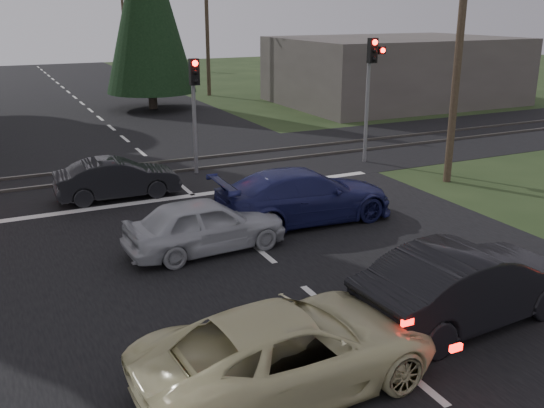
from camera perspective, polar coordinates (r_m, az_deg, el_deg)
ground at (r=12.62m, az=4.72°, el=-9.21°), size 120.00×120.00×0.00m
road at (r=21.26m, az=-8.97°, el=2.08°), size 14.00×100.00×0.01m
rail_corridor at (r=23.12m, az=-10.43°, el=3.30°), size 120.00×8.00×0.01m
stop_line at (r=19.60m, az=-7.42°, el=0.81°), size 13.00×0.35×0.00m
rail_near at (r=22.36m, az=-9.88°, el=2.95°), size 120.00×0.12×0.10m
rail_far at (r=23.86m, az=-10.96°, el=3.84°), size 120.00×0.12×0.10m
traffic_signal_right at (r=23.42m, az=9.34°, el=11.79°), size 0.68×0.48×4.70m
traffic_signal_center at (r=21.61m, az=-7.30°, el=10.02°), size 0.32×0.48×4.10m
utility_pole_near at (r=21.19m, az=17.24°, el=14.45°), size 1.80×0.26×9.00m
utility_pole_mid at (r=42.14m, az=-6.14°, el=16.51°), size 1.80×0.26×9.00m
utility_pole_far at (r=66.20m, az=-13.83°, el=16.63°), size 1.80×0.26×9.00m
conifer_tree at (r=36.82m, az=-11.69°, el=18.03°), size 5.20×5.20×11.00m
building_right at (r=39.75m, az=11.45°, el=12.24°), size 14.00×10.00×4.00m
cream_coupe at (r=9.70m, az=1.66°, el=-13.54°), size 5.05×2.56×1.37m
dark_hatchback at (r=12.13m, az=17.97°, el=-7.21°), size 4.79×1.98×1.54m
silver_car at (r=14.95m, az=-6.27°, el=-1.96°), size 4.08×1.84×1.36m
blue_sedan at (r=16.94m, az=3.02°, el=0.78°), size 5.20×2.23×1.49m
dark_car_far at (r=19.67m, az=-14.34°, el=2.32°), size 3.84×1.41×1.26m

